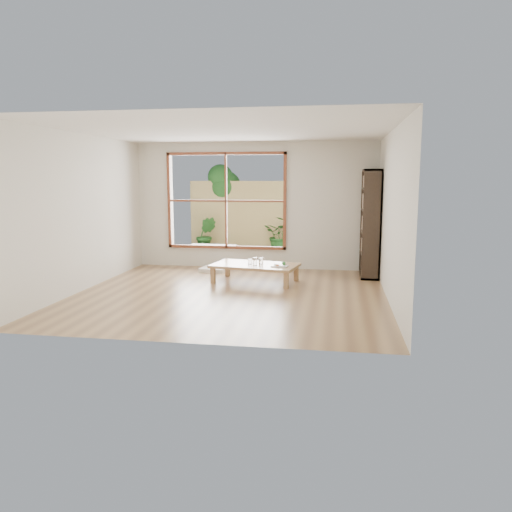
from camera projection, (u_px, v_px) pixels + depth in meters
The scene contains 15 objects.
ground at pixel (230, 294), 8.14m from camera, with size 5.00×5.00×0.00m, color #A27E51.
low_table at pixel (255, 266), 9.02m from camera, with size 1.63×1.09×0.33m.
floor_cushion at pixel (215, 269), 10.15m from camera, with size 0.51×0.51×0.07m, color white.
bookshelf at pixel (370, 223), 9.47m from camera, with size 0.33×0.92×2.03m, color #30241B.
glass_tall at pixel (255, 261), 8.88m from camera, with size 0.08×0.08×0.14m, color silver.
glass_mid at pixel (261, 261), 9.01m from camera, with size 0.08×0.08×0.11m, color silver.
glass_short at pixel (261, 261), 9.05m from camera, with size 0.07×0.07×0.09m, color silver.
glass_small at pixel (250, 262), 9.02m from camera, with size 0.07×0.07×0.09m, color silver.
food_tray at pixel (280, 265), 8.77m from camera, with size 0.30×0.24×0.09m.
deck at pixel (237, 259), 11.71m from camera, with size 2.80×2.00×0.05m, color #3B332B.
garden_bench at pixel (213, 247), 11.41m from camera, with size 1.07×0.36×0.33m.
bamboo_fence at pixel (245, 217), 12.55m from camera, with size 2.80×0.06×1.80m, color tan.
shrub_right at pixel (282, 235), 12.27m from camera, with size 0.83×0.72×0.92m, color #285A21.
shrub_left at pixel (206, 235), 12.42m from camera, with size 0.49×0.40×0.89m, color #285A21.
garden_tree at pixel (221, 188), 12.83m from camera, with size 1.04×0.85×2.22m.
Camera 1 is at (1.69, -7.78, 1.87)m, focal length 35.00 mm.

